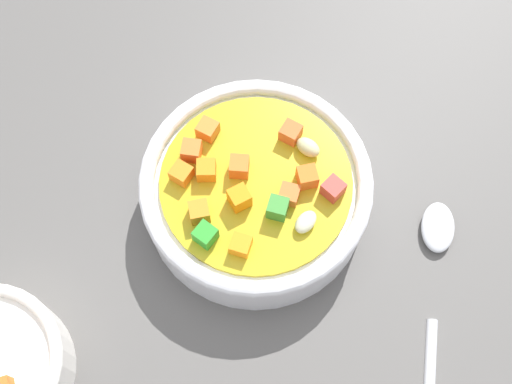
# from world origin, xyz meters

# --- Properties ---
(ground_plane) EXTENTS (1.40, 1.40, 0.02)m
(ground_plane) POSITION_xyz_m (0.00, 0.00, -0.01)
(ground_plane) COLOR #565451
(soup_bowl_main) EXTENTS (0.16, 0.16, 0.06)m
(soup_bowl_main) POSITION_xyz_m (0.00, -0.00, 0.02)
(soup_bowl_main) COLOR white
(soup_bowl_main) RESTS_ON ground_plane
(spoon) EXTENTS (0.17, 0.15, 0.01)m
(spoon) POSITION_xyz_m (0.13, 0.06, 0.00)
(spoon) COLOR silver
(spoon) RESTS_ON ground_plane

